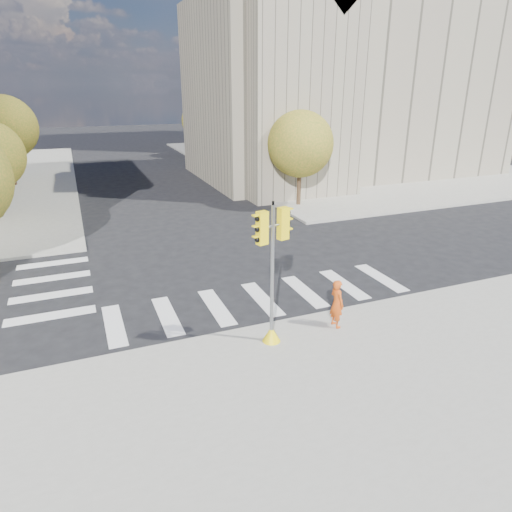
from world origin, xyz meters
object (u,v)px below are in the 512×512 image
Objects in this scene: traffic_signal at (272,286)px; photographer at (337,303)px; lamp_far at (221,117)px; lamp_near at (281,130)px.

traffic_signal is 2.72× the size of photographer.
traffic_signal is (-9.08, -33.11, -2.55)m from lamp_far.
lamp_near and lamp_far have the same top height.
traffic_signal is 2.57m from photographer.
photographer is at bearing -12.90° from traffic_signal.
lamp_near reaches higher than traffic_signal.
lamp_far is at bearing -14.76° from photographer.
traffic_signal is at bearing -115.41° from lamp_near.
traffic_signal is at bearing 88.71° from photographer.
lamp_near is at bearing 49.74° from traffic_signal.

